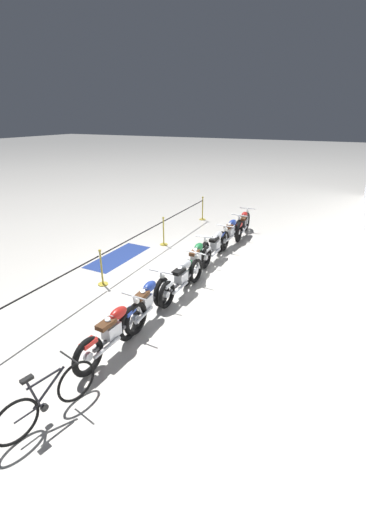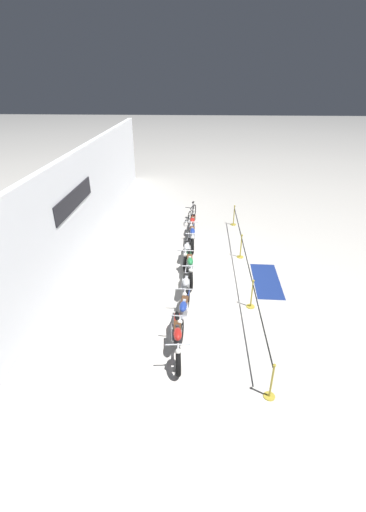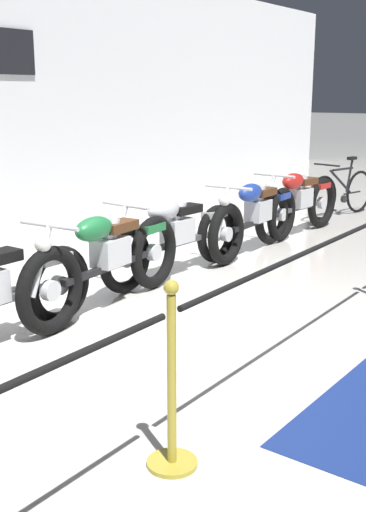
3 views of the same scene
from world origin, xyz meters
The scene contains 8 objects.
ground_plane centered at (0.00, 0.00, 0.00)m, with size 120.00×120.00×0.00m, color silver.
motorcycle_green_3 centered at (0.00, 0.50, 0.47)m, with size 2.30×0.62×0.96m.
motorcycle_silver_4 centered at (1.25, 0.66, 0.46)m, with size 2.26×0.62×0.93m.
motorcycle_blue_5 centered at (2.75, 0.49, 0.47)m, with size 2.25×0.62×0.95m.
motorcycle_red_6 centered at (3.99, 0.50, 0.47)m, with size 2.17×0.62×0.95m.
bicycle centered at (5.76, 0.58, 0.38)m, with size 1.70×0.54×0.96m.
stanchion_far_left centered at (-1.45, -1.57, 0.74)m, with size 10.72×0.28×1.05m.
stanchion_mid_left centered at (-1.75, -1.57, 0.36)m, with size 0.28×0.28×1.05m.
Camera 3 is at (-4.24, -3.44, 1.97)m, focal length 45.00 mm.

